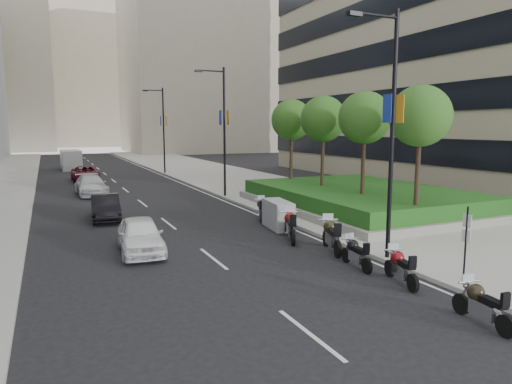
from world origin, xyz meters
TOP-DOWN VIEW (x-y plane):
  - ground at (0.00, 0.00)m, footprint 160.00×160.00m
  - sidewalk_right at (9.00, 30.00)m, footprint 10.00×100.00m
  - lane_edge at (3.70, 30.00)m, footprint 0.12×100.00m
  - lane_centre at (-1.50, 30.00)m, footprint 0.12×100.00m
  - building_cream_right at (22.00, 80.00)m, footprint 28.00×24.00m
  - building_cream_centre at (2.00, 120.00)m, footprint 30.00×24.00m
  - planter at (10.00, 10.00)m, footprint 10.00×14.00m
  - hedge at (10.00, 10.00)m, footprint 9.40×13.40m
  - tree_0 at (8.50, 4.00)m, footprint 2.80×2.80m
  - tree_1 at (8.50, 8.00)m, footprint 2.80×2.80m
  - tree_2 at (8.50, 12.00)m, footprint 2.80×2.80m
  - tree_3 at (8.50, 16.00)m, footprint 2.80×2.80m
  - lamp_post_0 at (4.14, 1.00)m, footprint 2.34×0.45m
  - lamp_post_1 at (4.14, 18.00)m, footprint 2.34×0.45m
  - lamp_post_2 at (4.14, 36.00)m, footprint 2.34×0.45m
  - parking_sign at (4.80, -2.00)m, footprint 0.06×0.32m
  - motorcycle_0 at (2.70, -4.36)m, footprint 0.67×2.01m
  - motorcycle_1 at (2.98, -1.14)m, footprint 0.75×2.01m
  - motorcycle_2 at (2.72, 0.83)m, footprint 0.65×1.95m
  - motorcycle_3 at (3.14, 2.97)m, footprint 1.05×2.36m
  - motorcycle_4 at (2.57, 5.29)m, footprint 1.13×2.28m
  - motorcycle_5 at (3.11, 7.55)m, footprint 1.21×2.41m
  - motorcycle_6 at (3.28, 9.83)m, footprint 1.03×2.01m
  - car_a at (-3.83, 6.04)m, footprint 1.98×4.22m
  - car_b at (-4.32, 13.43)m, footprint 1.70×4.16m
  - car_c at (-4.19, 23.31)m, footprint 2.21×5.01m
  - car_d at (-3.88, 32.77)m, footprint 2.33×4.99m
  - delivery_van at (-4.48, 45.45)m, footprint 2.20×5.45m

SIDE VIEW (x-z plane):
  - ground at x=0.00m, z-range 0.00..0.00m
  - lane_edge at x=3.70m, z-range 0.00..0.01m
  - lane_centre at x=-1.50m, z-range 0.00..0.01m
  - sidewalk_right at x=9.00m, z-range 0.00..0.15m
  - planter at x=10.00m, z-range 0.15..0.55m
  - motorcycle_2 at x=2.72m, z-range 0.03..1.01m
  - motorcycle_0 at x=2.70m, z-range 0.03..1.03m
  - motorcycle_1 at x=2.98m, z-range 0.04..1.05m
  - motorcycle_6 at x=3.28m, z-range 0.04..1.10m
  - motorcycle_4 at x=2.57m, z-range 0.04..1.24m
  - motorcycle_3 at x=3.14m, z-range 0.04..1.26m
  - car_b at x=-4.32m, z-range 0.00..1.34m
  - car_d at x=-3.88m, z-range 0.00..1.38m
  - motorcycle_5 at x=3.11m, z-range 0.00..1.38m
  - car_a at x=-3.83m, z-range 0.00..1.40m
  - car_c at x=-4.19m, z-range 0.00..1.43m
  - hedge at x=10.00m, z-range 0.55..1.35m
  - delivery_van at x=-4.48m, z-range -0.08..2.19m
  - parking_sign at x=4.80m, z-range 0.21..2.71m
  - lamp_post_0 at x=4.14m, z-range 0.57..9.57m
  - lamp_post_1 at x=4.14m, z-range 0.57..9.57m
  - lamp_post_2 at x=4.14m, z-range 0.57..9.57m
  - tree_0 at x=8.50m, z-range 2.27..8.57m
  - tree_1 at x=8.50m, z-range 2.27..8.57m
  - tree_2 at x=8.50m, z-range 2.27..8.57m
  - tree_3 at x=8.50m, z-range 2.27..8.57m
  - building_cream_right at x=22.00m, z-range 0.00..36.00m
  - building_cream_centre at x=2.00m, z-range 0.00..38.00m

